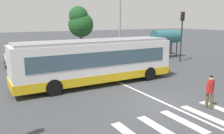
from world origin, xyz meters
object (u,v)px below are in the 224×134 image
(bus_stop_shelter, at_px, (166,37))
(parked_car_red, at_px, (70,54))
(city_transit_bus, at_px, (96,61))
(parked_car_champagne, at_px, (14,57))
(parked_car_silver, at_px, (93,52))
(parked_car_white, at_px, (45,55))
(twin_arm_street_lamp, at_px, (120,12))
(pedestrian_crossing_street, at_px, (210,90))
(traffic_light_far_corner, at_px, (182,29))
(background_tree_right, at_px, (80,22))

(bus_stop_shelter, bearing_deg, parked_car_red, 161.77)
(city_transit_bus, bearing_deg, parked_car_champagne, 112.38)
(bus_stop_shelter, bearing_deg, parked_car_silver, 155.92)
(parked_car_red, bearing_deg, parked_car_champagne, 176.88)
(parked_car_white, bearing_deg, bus_stop_shelter, -15.49)
(parked_car_white, xyz_separation_m, parked_car_red, (2.68, -0.19, 0.00))
(parked_car_red, distance_m, twin_arm_street_lamp, 7.01)
(parked_car_white, bearing_deg, parked_car_champagne, 177.78)
(parked_car_red, relative_size, parked_car_silver, 1.00)
(city_transit_bus, bearing_deg, twin_arm_street_lamp, 49.17)
(bus_stop_shelter, bearing_deg, twin_arm_street_lamp, 170.25)
(pedestrian_crossing_street, xyz_separation_m, twin_arm_street_lamp, (3.31, 14.28, 4.23))
(parked_car_red, bearing_deg, parked_car_silver, 0.04)
(city_transit_bus, distance_m, parked_car_white, 10.06)
(city_transit_bus, relative_size, traffic_light_far_corner, 2.19)
(bus_stop_shelter, bearing_deg, parked_car_champagne, 166.83)
(twin_arm_street_lamp, relative_size, background_tree_right, 1.33)
(parked_car_red, height_order, traffic_light_far_corner, traffic_light_far_corner)
(pedestrian_crossing_street, xyz_separation_m, parked_car_white, (-4.20, 16.96, -0.20))
(parked_car_white, relative_size, traffic_light_far_corner, 0.87)
(pedestrian_crossing_street, bearing_deg, parked_car_red, 95.18)
(traffic_light_far_corner, distance_m, bus_stop_shelter, 2.99)
(pedestrian_crossing_street, relative_size, parked_car_red, 0.38)
(parked_car_red, distance_m, bus_stop_shelter, 11.20)
(traffic_light_far_corner, bearing_deg, parked_car_silver, 139.66)
(twin_arm_street_lamp, xyz_separation_m, background_tree_right, (-0.92, 9.16, -1.14))
(pedestrian_crossing_street, distance_m, background_tree_right, 23.76)
(parked_car_champagne, bearing_deg, pedestrian_crossing_street, -67.38)
(parked_car_white, relative_size, bus_stop_shelter, 1.25)
(parked_car_champagne, distance_m, parked_car_red, 5.60)
(parked_car_silver, height_order, bus_stop_shelter, bus_stop_shelter)
(parked_car_white, distance_m, twin_arm_street_lamp, 9.13)
(parked_car_silver, distance_m, bus_stop_shelter, 8.66)
(pedestrian_crossing_street, distance_m, traffic_light_far_corner, 13.81)
(parked_car_silver, distance_m, traffic_light_far_corner, 10.02)
(parked_car_silver, bearing_deg, parked_car_white, 178.00)
(city_transit_bus, bearing_deg, bus_stop_shelter, 27.72)
(parked_car_red, distance_m, traffic_light_far_corner, 12.19)
(parked_car_white, bearing_deg, parked_car_red, -4.10)
(city_transit_bus, xyz_separation_m, parked_car_champagne, (-4.14, 10.06, -0.82))
(parked_car_white, height_order, traffic_light_far_corner, traffic_light_far_corner)
(bus_stop_shelter, bearing_deg, city_transit_bus, -152.28)
(bus_stop_shelter, bearing_deg, parked_car_white, 164.51)
(background_tree_right, bearing_deg, parked_car_white, -135.51)
(bus_stop_shelter, height_order, background_tree_right, background_tree_right)
(parked_car_white, xyz_separation_m, parked_car_silver, (5.45, -0.19, 0.00))
(traffic_light_far_corner, distance_m, background_tree_right, 14.34)
(parked_car_white, bearing_deg, parked_car_silver, -2.00)
(traffic_light_far_corner, height_order, background_tree_right, background_tree_right)
(parked_car_silver, height_order, background_tree_right, background_tree_right)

